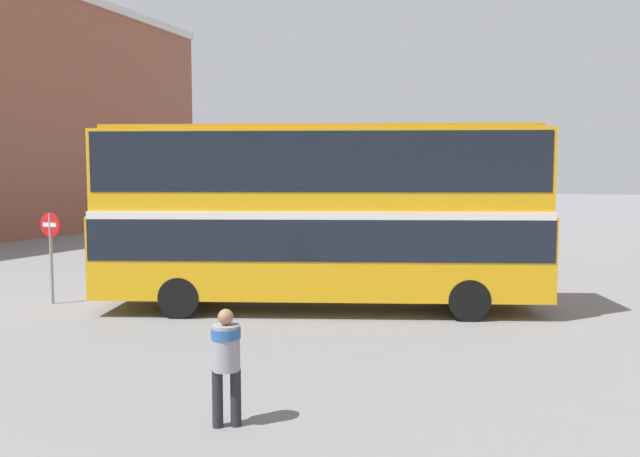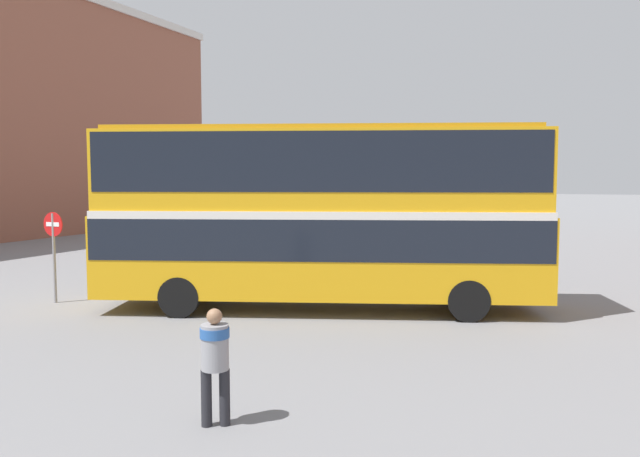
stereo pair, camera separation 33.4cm
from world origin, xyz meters
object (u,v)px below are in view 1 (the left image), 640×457
Objects in this scene: pedestrian_foreground at (226,355)px; parked_car_kerb_far at (194,235)px; no_entry_sign at (51,242)px; parked_car_kerb_near at (417,236)px; double_decker_bus at (320,206)px.

parked_car_kerb_far is at bearing 2.97° from pedestrian_foreground.
no_entry_sign reaches higher than pedestrian_foreground.
pedestrian_foreground is 0.37× the size of parked_car_kerb_near.
parked_car_kerb_near is 1.77× the size of no_entry_sign.
pedestrian_foreground is 0.66× the size of no_entry_sign.
parked_car_kerb_near is at bearing 66.71° from no_entry_sign.
parked_car_kerb_far is at bearing 26.01° from parked_car_kerb_near.
pedestrian_foreground reaches higher than parked_car_kerb_near.
pedestrian_foreground is 10.34m from no_entry_sign.
no_entry_sign is at bearing 71.37° from parked_car_kerb_near.
double_decker_bus is 13.17m from parked_car_kerb_near.
parked_car_kerb_far is at bearing 104.94° from no_entry_sign.
double_decker_bus is 13.84m from parked_car_kerb_far.
pedestrian_foreground is at bearing 100.88° from parked_car_kerb_near.
parked_car_kerb_far is 1.71× the size of no_entry_sign.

